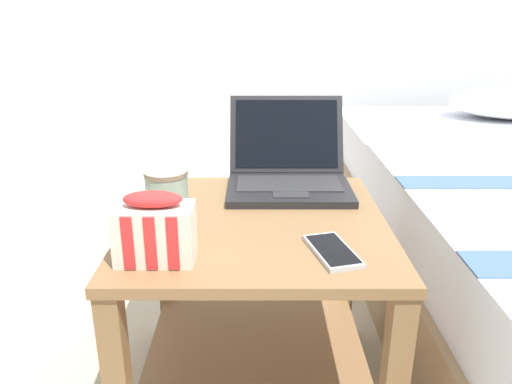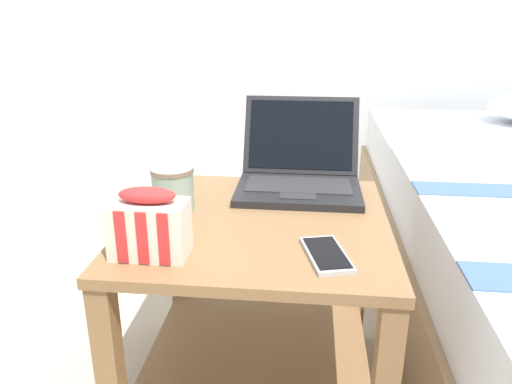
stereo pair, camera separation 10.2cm
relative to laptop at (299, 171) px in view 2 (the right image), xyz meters
name	(u,v)px [view 2 (the right image)]	position (x,y,z in m)	size (l,w,h in m)	color
bedside_table	(258,287)	(-0.08, -0.22, -0.21)	(0.56, 0.57, 0.48)	olive
laptop	(299,171)	(0.00, 0.00, 0.00)	(0.30, 0.31, 0.21)	black
mug_front_left	(173,186)	(-0.28, -0.17, 0.01)	(0.10, 0.14, 0.10)	#8CA593
snack_bag	(149,226)	(-0.26, -0.40, 0.02)	(0.14, 0.08, 0.13)	silver
cell_phone	(326,255)	(0.06, -0.38, -0.04)	(0.10, 0.16, 0.01)	#B7BABC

